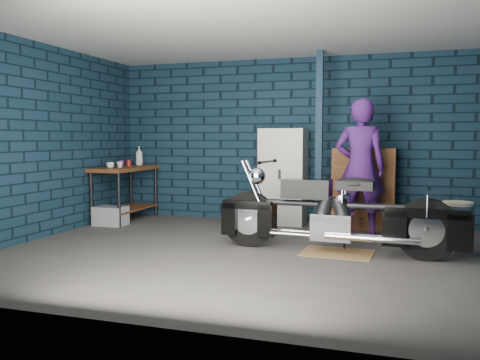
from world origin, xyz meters
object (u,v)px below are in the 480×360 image
(tool_chest, at_px, (364,188))
(shop_stool, at_px, (457,228))
(locker, at_px, (283,176))
(workbench, at_px, (125,194))
(person, at_px, (360,167))
(storage_bin, at_px, (111,216))
(motorcycle, at_px, (338,208))

(tool_chest, xyz_separation_m, shop_stool, (1.20, -1.47, -0.30))
(locker, bearing_deg, workbench, -169.58)
(person, bearing_deg, storage_bin, 4.90)
(person, xyz_separation_m, shop_stool, (1.22, -0.88, -0.66))
(person, xyz_separation_m, tool_chest, (0.01, 0.59, -0.36))
(motorcycle, xyz_separation_m, shop_stool, (1.37, 0.41, -0.24))
(locker, bearing_deg, motorcycle, -59.45)
(motorcycle, bearing_deg, person, 86.38)
(workbench, distance_m, locker, 2.67)
(storage_bin, height_order, shop_stool, shop_stool)
(motorcycle, relative_size, shop_stool, 4.01)
(person, bearing_deg, tool_chest, -91.99)
(storage_bin, bearing_deg, shop_stool, -5.56)
(shop_stool, bearing_deg, storage_bin, 174.44)
(storage_bin, relative_size, tool_chest, 0.39)
(workbench, height_order, locker, locker)
(workbench, xyz_separation_m, person, (3.87, -0.11, 0.52))
(workbench, distance_m, shop_stool, 5.19)
(workbench, relative_size, person, 0.72)
(storage_bin, bearing_deg, locker, 20.72)
(storage_bin, relative_size, shop_stool, 0.77)
(person, height_order, storage_bin, person)
(motorcycle, height_order, locker, locker)
(person, distance_m, storage_bin, 3.96)
(workbench, relative_size, locker, 0.91)
(workbench, distance_m, person, 3.91)
(shop_stool, bearing_deg, workbench, 168.96)
(shop_stool, bearing_deg, tool_chest, 129.27)
(workbench, distance_m, tool_chest, 3.92)
(motorcycle, height_order, person, person)
(motorcycle, bearing_deg, locker, 123.64)
(motorcycle, bearing_deg, workbench, 162.48)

